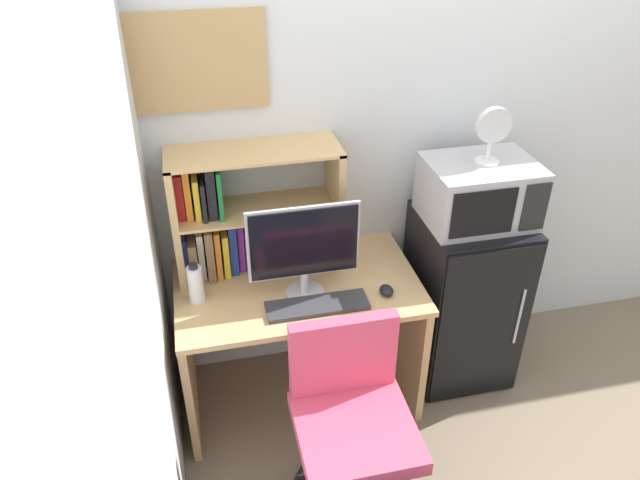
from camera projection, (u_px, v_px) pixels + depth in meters
name	position (u px, v px, depth m)	size (l,w,h in m)	color
wall_back	(550.00, 116.00, 3.06)	(6.40, 0.04, 2.60)	silver
wall_left	(120.00, 446.00, 1.35)	(0.04, 4.40, 2.60)	silver
desk	(298.00, 322.00, 2.94)	(1.13, 0.68, 0.73)	tan
hutch_bookshelf	(231.00, 215.00, 2.78)	(0.77, 0.29, 0.60)	tan
monitor	(304.00, 247.00, 2.61)	(0.49, 0.18, 0.45)	#B7B7BC
keyboard	(317.00, 306.00, 2.66)	(0.45, 0.14, 0.02)	#333338
computer_mouse	(386.00, 290.00, 2.74)	(0.06, 0.08, 0.04)	black
water_bottle	(196.00, 284.00, 2.66)	(0.07, 0.07, 0.20)	silver
mini_fridge	(463.00, 297.00, 3.15)	(0.50, 0.53, 0.94)	black
microwave	(479.00, 192.00, 2.82)	(0.50, 0.39, 0.29)	#ADADB2
desk_fan	(493.00, 132.00, 2.66)	(0.16, 0.11, 0.27)	silver
desk_chair	(351.00, 434.00, 2.53)	(0.55, 0.55, 0.86)	black
wall_corkboard	(196.00, 62.00, 2.50)	(0.59, 0.02, 0.41)	tan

